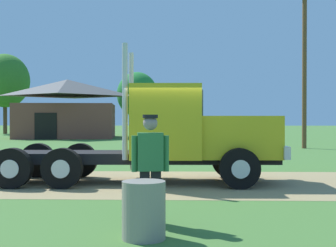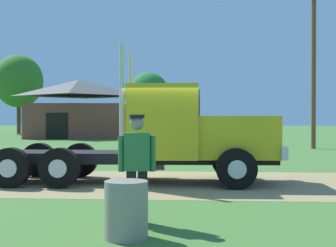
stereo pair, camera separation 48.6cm
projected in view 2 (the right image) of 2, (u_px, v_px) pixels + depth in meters
name	position (u px, v px, depth m)	size (l,w,h in m)	color
ground_plane	(173.00, 183.00, 12.56)	(200.00, 200.00, 0.00)	#437131
dirt_track	(173.00, 183.00, 12.56)	(120.00, 5.34, 0.01)	#978358
truck_foreground_white	(171.00, 137.00, 12.62)	(7.95, 2.72, 3.64)	black
visitor_by_barrel	(137.00, 164.00, 7.68)	(0.61, 0.31, 1.80)	#33723F
steel_barrel	(126.00, 210.00, 6.75)	(0.63, 0.63, 0.84)	gray
shed_building	(79.00, 109.00, 42.18)	(9.48, 8.52, 5.23)	brown
utility_pole_near	(314.00, 62.00, 26.71)	(2.17, 0.63, 9.47)	brown
tree_left	(19.00, 81.00, 52.86)	(5.45, 5.45, 8.96)	#513823
tree_mid	(149.00, 95.00, 47.50)	(4.13, 4.13, 6.45)	#513823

